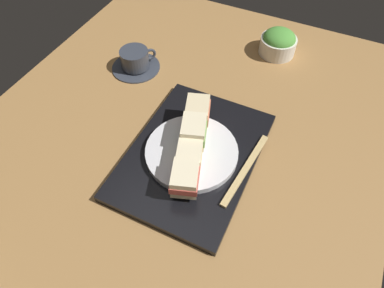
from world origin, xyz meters
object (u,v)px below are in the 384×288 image
sandwich_inner_near (190,155)px  coffee_cup (135,61)px  salad_bowl (278,42)px  sandwich_plate (192,152)px  sandwich_nearmost (185,178)px  chopsticks_pair (246,169)px  sandwich_inner_far (194,131)px  sandwich_farmost (197,112)px

sandwich_inner_near → coffee_cup: sandwich_inner_near is taller
salad_bowl → coffee_cup: (-24.50, 35.08, -1.16)cm
coffee_cup → sandwich_plate: bearing=-128.2°
sandwich_inner_near → salad_bowl: (50.17, -5.31, -2.08)cm
sandwich_nearmost → chopsticks_pair: (9.99, -10.02, -3.74)cm
sandwich_inner_far → coffee_cup: bearing=54.7°
sandwich_farmost → coffee_cup: (13.91, 26.19, -3.76)cm
salad_bowl → sandwich_nearmost: bearing=176.4°
sandwich_inner_near → sandwich_farmost: 12.30cm
sandwich_plate → sandwich_inner_far: 4.79cm
sandwich_nearmost → salad_bowl: size_ratio=0.80×
sandwich_plate → sandwich_inner_far: bearing=16.9°
coffee_cup → chopsticks_pair: bearing=-117.4°
sandwich_inner_far → sandwich_farmost: bearing=16.9°
sandwich_nearmost → sandwich_inner_far: bearing=16.9°
sandwich_nearmost → salad_bowl: 56.20cm
chopsticks_pair → salad_bowl: bearing=8.0°
sandwich_inner_far → salad_bowl: bearing=-9.1°
sandwich_inner_near → salad_bowl: bearing=-6.0°
sandwich_nearmost → coffee_cup: bearing=45.0°
sandwich_inner_near → sandwich_farmost: size_ratio=1.03×
sandwich_inner_near → sandwich_inner_far: sandwich_inner_far is taller
sandwich_plate → salad_bowl: 47.65cm
sandwich_farmost → salad_bowl: 39.51cm
sandwich_nearmost → sandwich_inner_near: bearing=16.9°
sandwich_inner_far → sandwich_farmost: (5.88, 1.79, -0.08)cm
salad_bowl → sandwich_plate: bearing=172.5°
sandwich_plate → sandwich_inner_far: size_ratio=2.45×
sandwich_inner_far → chopsticks_pair: size_ratio=0.40×
sandwich_plate → coffee_cup: coffee_cup is taller
chopsticks_pair → coffee_cup: coffee_cup is taller
sandwich_inner_far → coffee_cup: size_ratio=0.62×
sandwich_nearmost → sandwich_inner_near: sandwich_nearmost is taller
salad_bowl → chopsticks_pair: (-46.05, -6.51, -1.45)cm
sandwich_plate → sandwich_inner_far: sandwich_inner_far is taller
sandwich_plate → coffee_cup: (22.73, 28.87, -0.17)cm
sandwich_nearmost → sandwich_farmost: 18.44cm
sandwich_inner_near → chopsticks_pair: bearing=-70.8°
sandwich_inner_far → sandwich_inner_near: bearing=-163.1°
sandwich_inner_near → salad_bowl: 50.49cm
sandwich_plate → sandwich_inner_near: bearing=-163.1°
sandwich_plate → sandwich_inner_near: sandwich_inner_near is taller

